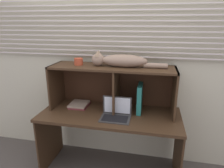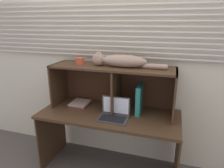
% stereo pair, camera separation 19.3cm
% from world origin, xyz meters
% --- Properties ---
extents(back_panel_with_blinds, '(4.40, 0.08, 2.50)m').
position_xyz_m(back_panel_with_blinds, '(0.00, 0.55, 1.26)').
color(back_panel_with_blinds, beige).
rests_on(back_panel_with_blinds, ground).
extents(desk, '(1.49, 0.63, 0.72)m').
position_xyz_m(desk, '(0.00, 0.19, 0.58)').
color(desk, '#3F2A19').
rests_on(desk, ground).
extents(hutch_shelf_unit, '(1.33, 0.38, 0.49)m').
position_xyz_m(hutch_shelf_unit, '(0.01, 0.34, 1.06)').
color(hutch_shelf_unit, '#3F2A19').
rests_on(hutch_shelf_unit, desk).
extents(cat, '(0.79, 0.15, 0.16)m').
position_xyz_m(cat, '(0.08, 0.31, 1.27)').
color(cat, gray).
rests_on(cat, hutch_shelf_unit).
extents(laptop, '(0.30, 0.22, 0.20)m').
position_xyz_m(laptop, '(0.08, 0.11, 0.76)').
color(laptop, '#363636').
rests_on(laptop, desk).
extents(binder_upright, '(0.05, 0.23, 0.31)m').
position_xyz_m(binder_upright, '(0.31, 0.31, 0.87)').
color(binder_upright, '#23786E').
rests_on(binder_upright, desk).
extents(book_stack, '(0.20, 0.23, 0.04)m').
position_xyz_m(book_stack, '(-0.39, 0.30, 0.74)').
color(book_stack, brown).
rests_on(book_stack, desk).
extents(small_basket, '(0.09, 0.09, 0.07)m').
position_xyz_m(small_basket, '(-0.37, 0.31, 1.25)').
color(small_basket, '#B4452A').
rests_on(small_basket, hutch_shelf_unit).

